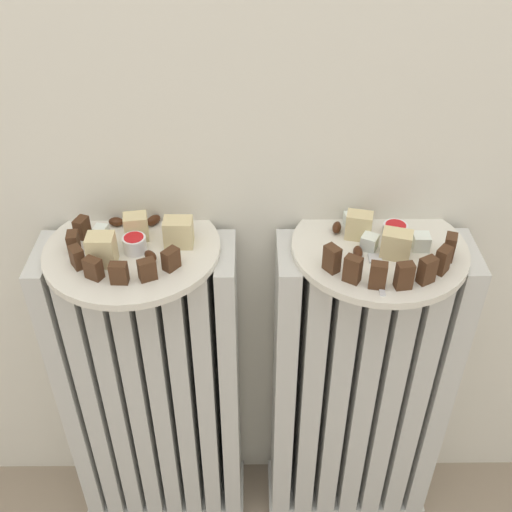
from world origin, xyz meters
name	(u,v)px	position (x,y,z in m)	size (l,w,h in m)	color
radiator_left	(155,396)	(-0.20, 0.28, 0.34)	(0.33, 0.13, 0.68)	silver
radiator_right	(357,394)	(0.20, 0.28, 0.34)	(0.33, 0.13, 0.68)	silver
plate_left	(133,250)	(-0.20, 0.28, 0.69)	(0.28, 0.28, 0.01)	silver
plate_right	(379,248)	(0.20, 0.28, 0.69)	(0.28, 0.28, 0.01)	silver
dark_cake_slice_left_0	(82,228)	(-0.28, 0.31, 0.71)	(0.03, 0.02, 0.03)	#472B19
dark_cake_slice_left_1	(73,242)	(-0.28, 0.27, 0.71)	(0.03, 0.02, 0.03)	#472B19
dark_cake_slice_left_2	(77,257)	(-0.27, 0.23, 0.71)	(0.03, 0.02, 0.03)	#472B19
dark_cake_slice_left_3	(93,269)	(-0.24, 0.20, 0.71)	(0.03, 0.02, 0.03)	#472B19
dark_cake_slice_left_4	(119,273)	(-0.20, 0.19, 0.71)	(0.03, 0.02, 0.03)	#472B19
dark_cake_slice_left_5	(147,270)	(-0.16, 0.20, 0.71)	(0.03, 0.02, 0.03)	#472B19
dark_cake_slice_left_6	(171,259)	(-0.13, 0.22, 0.71)	(0.03, 0.02, 0.03)	#472B19
marble_cake_slice_left_0	(136,227)	(-0.19, 0.30, 0.71)	(0.04, 0.03, 0.04)	beige
marble_cake_slice_left_1	(178,232)	(-0.12, 0.29, 0.71)	(0.04, 0.03, 0.05)	beige
marble_cake_slice_left_2	(102,250)	(-0.23, 0.24, 0.72)	(0.04, 0.03, 0.05)	beige
turkish_delight_left_0	(101,232)	(-0.25, 0.31, 0.70)	(0.02, 0.02, 0.02)	white
turkish_delight_left_1	(107,242)	(-0.23, 0.28, 0.70)	(0.02, 0.02, 0.02)	white
medjool_date_left_0	(116,222)	(-0.23, 0.34, 0.70)	(0.03, 0.02, 0.01)	#3D1E0F
medjool_date_left_1	(150,256)	(-0.16, 0.24, 0.70)	(0.03, 0.01, 0.02)	#3D1E0F
medjool_date_left_2	(184,227)	(-0.12, 0.32, 0.70)	(0.03, 0.02, 0.02)	#3D1E0F
medjool_date_left_3	(153,220)	(-0.17, 0.34, 0.70)	(0.03, 0.01, 0.02)	#3D1E0F
jam_bowl_left	(134,243)	(-0.19, 0.27, 0.71)	(0.04, 0.04, 0.03)	white
dark_cake_slice_right_0	(332,259)	(0.11, 0.22, 0.71)	(0.02, 0.02, 0.04)	#472B19
dark_cake_slice_right_1	(353,269)	(0.14, 0.19, 0.71)	(0.02, 0.02, 0.04)	#472B19
dark_cake_slice_right_2	(378,275)	(0.17, 0.18, 0.71)	(0.02, 0.02, 0.04)	#472B19
dark_cake_slice_right_3	(404,276)	(0.21, 0.18, 0.71)	(0.02, 0.02, 0.04)	#472B19
dark_cake_slice_right_4	(427,270)	(0.25, 0.19, 0.71)	(0.02, 0.02, 0.04)	#472B19
dark_cake_slice_right_5	(443,260)	(0.28, 0.21, 0.71)	(0.02, 0.02, 0.04)	#472B19
dark_cake_slice_right_6	(450,247)	(0.29, 0.25, 0.71)	(0.02, 0.02, 0.04)	#472B19
marble_cake_slice_right_0	(396,245)	(0.21, 0.25, 0.71)	(0.04, 0.03, 0.04)	beige
marble_cake_slice_right_1	(359,226)	(0.16, 0.30, 0.71)	(0.04, 0.03, 0.04)	beige
turkish_delight_right_0	(369,242)	(0.18, 0.27, 0.70)	(0.02, 0.02, 0.02)	white
turkish_delight_right_1	(421,242)	(0.26, 0.27, 0.70)	(0.03, 0.03, 0.03)	white
turkish_delight_right_2	(352,220)	(0.16, 0.34, 0.70)	(0.02, 0.02, 0.02)	white
medjool_date_right_0	(406,272)	(0.22, 0.20, 0.70)	(0.03, 0.02, 0.02)	#3D1E0F
medjool_date_right_1	(358,252)	(0.16, 0.25, 0.70)	(0.03, 0.01, 0.01)	#3D1E0F
medjool_date_right_2	(337,227)	(0.13, 0.32, 0.70)	(0.03, 0.01, 0.02)	#3D1E0F
medjool_date_right_3	(364,218)	(0.18, 0.35, 0.70)	(0.03, 0.02, 0.02)	#3D1E0F
jam_bowl_right	(395,230)	(0.22, 0.31, 0.70)	(0.04, 0.04, 0.02)	white
fork	(378,270)	(0.18, 0.21, 0.69)	(0.02, 0.10, 0.00)	silver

